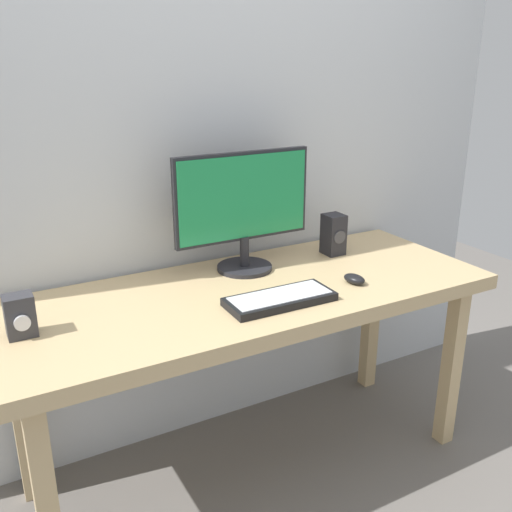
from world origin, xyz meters
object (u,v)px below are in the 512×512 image
at_px(desk, 251,308).
at_px(speaker_right, 333,234).
at_px(keyboard_primary, 280,299).
at_px(monitor, 243,206).
at_px(audio_controller, 20,316).
at_px(mouse, 354,279).

distance_m(desk, speaker_right, 0.54).
bearing_deg(speaker_right, keyboard_primary, -144.63).
bearing_deg(speaker_right, desk, -161.14).
bearing_deg(monitor, keyboard_primary, -97.46).
bearing_deg(keyboard_primary, audio_controller, 167.97).
xyz_separation_m(keyboard_primary, mouse, (0.33, 0.02, 0.00)).
relative_size(keyboard_primary, mouse, 4.21).
height_order(desk, speaker_right, speaker_right).
xyz_separation_m(desk, speaker_right, (0.48, 0.17, 0.17)).
distance_m(desk, keyboard_primary, 0.19).
height_order(desk, keyboard_primary, keyboard_primary).
height_order(desk, mouse, mouse).
bearing_deg(mouse, desk, 146.63).
height_order(keyboard_primary, mouse, mouse).
relative_size(desk, speaker_right, 10.43).
xyz_separation_m(monitor, mouse, (0.28, -0.33, -0.23)).
relative_size(monitor, keyboard_primary, 1.47).
height_order(keyboard_primary, audio_controller, audio_controller).
bearing_deg(desk, keyboard_primary, -81.33).
xyz_separation_m(monitor, keyboard_primary, (-0.05, -0.35, -0.24)).
relative_size(desk, monitor, 3.21).
xyz_separation_m(monitor, audio_controller, (-0.85, -0.18, -0.19)).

